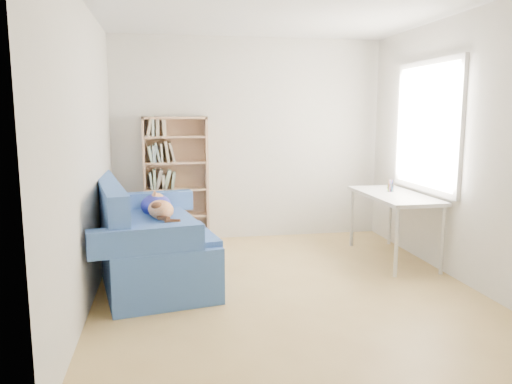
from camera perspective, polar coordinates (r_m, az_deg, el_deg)
ground at (r=4.86m, az=3.26°, el=-10.79°), size 4.00×4.00×0.00m
room_shell at (r=4.63m, az=4.55°, el=8.86°), size 3.54×4.04×2.62m
sofa at (r=5.19m, az=-12.44°, el=-5.42°), size 1.30×2.17×0.99m
bookshelf at (r=6.37m, az=-9.10°, el=0.74°), size 0.80×0.25×1.60m
desk at (r=5.80m, az=15.51°, el=-0.86°), size 0.60×1.32×0.75m
pen_cup at (r=5.94m, az=15.11°, el=0.56°), size 0.08×0.08×0.15m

